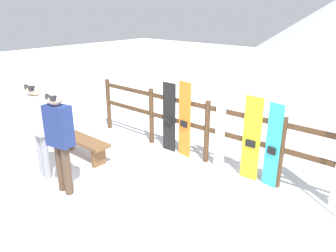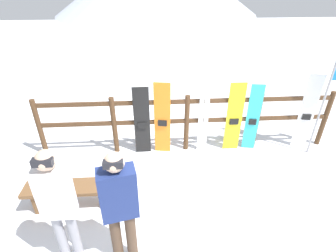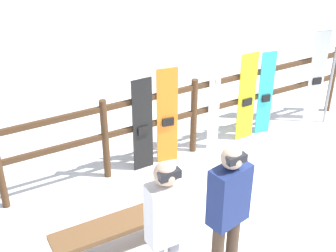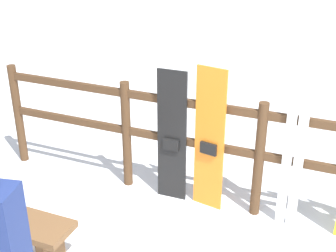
{
  "view_description": "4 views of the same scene",
  "coord_description": "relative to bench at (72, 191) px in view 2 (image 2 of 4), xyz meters",
  "views": [
    {
      "loc": [
        3.23,
        -3.13,
        2.83
      ],
      "look_at": [
        -0.29,
        0.92,
        0.88
      ],
      "focal_mm": 35.0,
      "sensor_mm": 36.0,
      "label": 1
    },
    {
      "loc": [
        -0.67,
        -2.84,
        3.23
      ],
      "look_at": [
        -0.42,
        1.1,
        0.92
      ],
      "focal_mm": 28.0,
      "sensor_mm": 36.0,
      "label": 2
    },
    {
      "loc": [
        -3.36,
        -3.62,
        3.95
      ],
      "look_at": [
        -0.93,
        0.83,
        1.12
      ],
      "focal_mm": 50.0,
      "sensor_mm": 36.0,
      "label": 3
    },
    {
      "loc": [
        0.71,
        -2.3,
        2.85
      ],
      "look_at": [
        -0.72,
        1.12,
        1.11
      ],
      "focal_mm": 50.0,
      "sensor_mm": 36.0,
      "label": 4
    }
  ],
  "objects": [
    {
      "name": "ground_plane",
      "position": [
        1.96,
        -0.24,
        -0.32
      ],
      "size": [
        40.0,
        40.0,
        0.0
      ],
      "primitive_type": "plane",
      "color": "white"
    },
    {
      "name": "fence",
      "position": [
        1.96,
        1.47,
        0.41
      ],
      "size": [
        5.88,
        0.1,
        1.22
      ],
      "color": "#4C331E",
      "rests_on": "ground"
    },
    {
      "name": "bench",
      "position": [
        0.0,
        0.0,
        0.0
      ],
      "size": [
        1.42,
        0.36,
        0.42
      ],
      "color": "brown",
      "rests_on": "ground"
    },
    {
      "name": "person_white",
      "position": [
        0.2,
        -0.9,
        0.71
      ],
      "size": [
        0.36,
        0.23,
        1.72
      ],
      "color": "gray",
      "rests_on": "ground"
    },
    {
      "name": "person_navy",
      "position": [
        0.88,
        -0.94,
        0.67
      ],
      "size": [
        0.45,
        0.31,
        1.68
      ],
      "color": "#4C3828",
      "rests_on": "ground"
    },
    {
      "name": "snowboard_black_stripe",
      "position": [
        1.07,
        1.41,
        0.4
      ],
      "size": [
        0.31,
        0.06,
        1.44
      ],
      "color": "black",
      "rests_on": "ground"
    },
    {
      "name": "snowboard_orange",
      "position": [
        1.47,
        1.41,
        0.43
      ],
      "size": [
        0.32,
        0.1,
        1.52
      ],
      "color": "orange",
      "rests_on": "ground"
    },
    {
      "name": "ski_pair_white",
      "position": [
        2.29,
        1.41,
        0.56
      ],
      "size": [
        0.19,
        0.02,
        1.75
      ],
      "color": "white",
      "rests_on": "ground"
    },
    {
      "name": "snowboard_yellow",
      "position": [
        2.91,
        1.41,
        0.42
      ],
      "size": [
        0.32,
        0.06,
        1.48
      ],
      "color": "yellow",
      "rests_on": "ground"
    },
    {
      "name": "snowboard_cyan",
      "position": [
        3.29,
        1.41,
        0.39
      ],
      "size": [
        0.26,
        0.09,
        1.43
      ],
      "color": "#2DBFCC",
      "rests_on": "ground"
    },
    {
      "name": "snowboard_white",
      "position": [
        4.39,
        1.41,
        0.48
      ],
      "size": [
        0.3,
        0.1,
        1.6
      ],
      "color": "white",
      "rests_on": "ground"
    }
  ]
}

